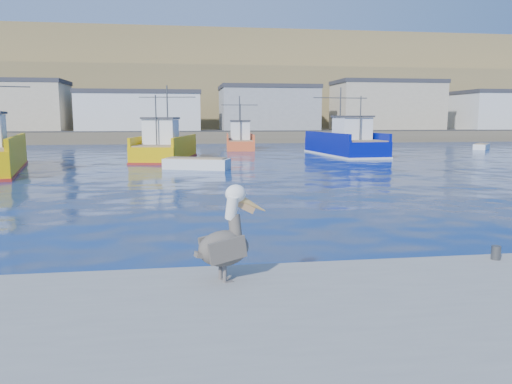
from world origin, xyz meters
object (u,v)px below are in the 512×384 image
(boat_orange, at_px, (240,140))
(pelican, at_px, (226,240))
(skiff_mid, at_px, (197,165))
(trawler_yellow_b, at_px, (165,148))
(trawler_blue, at_px, (345,144))
(skiff_far, at_px, (482,147))

(boat_orange, bearing_deg, pelican, -96.80)
(skiff_mid, xyz_separation_m, pelican, (-0.16, -25.83, 0.96))
(trawler_yellow_b, xyz_separation_m, pelican, (2.29, -34.20, 0.28))
(trawler_blue, height_order, pelican, trawler_blue)
(trawler_blue, bearing_deg, skiff_mid, -141.88)
(skiff_far, relative_size, pelican, 2.02)
(trawler_blue, bearing_deg, trawler_yellow_b, -169.86)
(pelican, bearing_deg, trawler_blue, 68.46)
(trawler_yellow_b, relative_size, skiff_far, 3.01)
(trawler_blue, distance_m, boat_orange, 13.90)
(trawler_yellow_b, relative_size, trawler_blue, 0.91)
(trawler_yellow_b, distance_m, pelican, 34.27)
(boat_orange, bearing_deg, trawler_blue, -49.66)
(boat_orange, bearing_deg, trawler_yellow_b, -120.39)
(boat_orange, relative_size, pelican, 4.57)
(skiff_mid, bearing_deg, trawler_blue, 38.12)
(boat_orange, xyz_separation_m, skiff_far, (27.48, -3.92, -0.76))
(trawler_yellow_b, distance_m, skiff_mid, 8.75)
(trawler_yellow_b, bearing_deg, skiff_far, 15.31)
(trawler_yellow_b, height_order, trawler_blue, trawler_blue)
(trawler_blue, bearing_deg, boat_orange, 130.34)
(trawler_blue, bearing_deg, pelican, -111.54)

